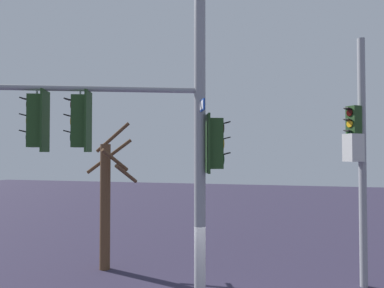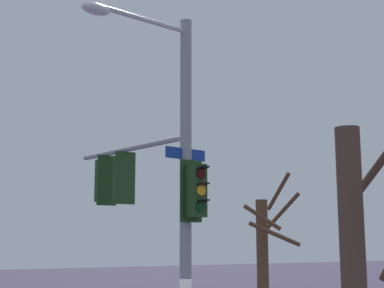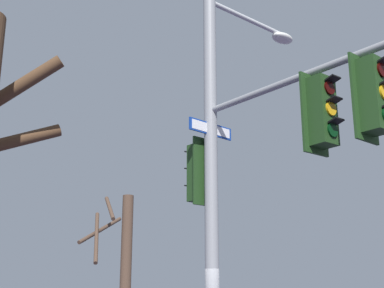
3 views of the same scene
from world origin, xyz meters
TOP-DOWN VIEW (x-y plane):
  - main_signal_pole_assembly at (-0.19, 1.16)m, footprint 2.98×5.27m
  - bare_tree_across_street at (4.27, 4.65)m, footprint 1.92×1.95m

SIDE VIEW (x-z plane):
  - bare_tree_across_street at x=4.27m, z-range -0.14..5.10m
  - main_signal_pole_assembly at x=-0.19m, z-range 0.55..8.64m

